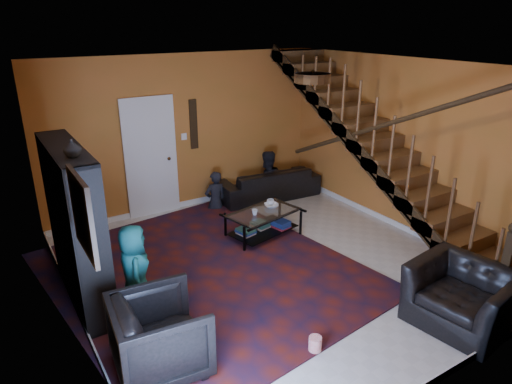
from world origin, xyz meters
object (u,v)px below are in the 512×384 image
at_px(sofa, 268,183).
at_px(coffee_table, 263,222).
at_px(bookshelf, 77,229).
at_px(armchair_right, 463,296).
at_px(armchair_left, 160,335).

bearing_deg(sofa, coffee_table, 58.34).
bearing_deg(bookshelf, armchair_right, -38.52).
height_order(armchair_left, armchair_right, armchair_left).
bearing_deg(armchair_left, armchair_right, -103.75).
xyz_separation_m(armchair_right, coffee_table, (-0.71, 3.12, -0.11)).
distance_m(bookshelf, sofa, 4.31).
relative_size(armchair_right, coffee_table, 0.88).
distance_m(sofa, armchair_right, 4.56).
xyz_separation_m(sofa, armchair_left, (-3.55, -3.42, 0.11)).
distance_m(armchair_left, coffee_table, 3.21).
relative_size(sofa, armchair_left, 2.24).
relative_size(bookshelf, armchair_right, 1.83).
bearing_deg(sofa, bookshelf, 27.93).
bearing_deg(bookshelf, coffee_table, 5.48).
relative_size(bookshelf, sofa, 0.99).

